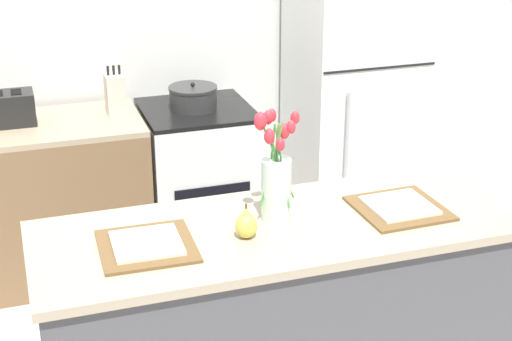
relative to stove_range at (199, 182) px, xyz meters
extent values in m
cube|color=silver|center=(-0.10, 0.40, 0.91)|extent=(5.20, 0.08, 2.70)
cube|color=#4C4C51|center=(-0.10, -1.60, 0.01)|extent=(1.76, 0.62, 0.90)
cube|color=tan|center=(-0.10, -1.60, 0.48)|extent=(1.80, 0.66, 0.03)
cube|color=silver|center=(0.00, 0.00, -0.01)|extent=(0.60, 0.60, 0.86)
cube|color=black|center=(0.00, 0.00, 0.43)|extent=(0.60, 0.60, 0.02)
cube|color=black|center=(0.00, -0.30, -0.04)|extent=(0.42, 0.01, 0.28)
cube|color=white|center=(0.95, 0.00, 0.46)|extent=(0.68, 0.64, 1.80)
cube|color=black|center=(0.95, -0.32, 0.67)|extent=(0.67, 0.01, 0.01)
cylinder|color=#B2B5B7|center=(0.76, -0.34, 0.17)|extent=(0.02, 0.02, 0.78)
cylinder|color=silver|center=(-0.09, -1.54, 0.61)|extent=(0.11, 0.11, 0.24)
cylinder|color=#4C9342|center=(-0.08, -1.54, 0.72)|extent=(0.13, 0.03, 0.30)
ellipsoid|color=red|center=(-0.01, -1.53, 0.88)|extent=(0.03, 0.03, 0.05)
cylinder|color=#4C9342|center=(-0.07, -1.53, 0.68)|extent=(0.07, 0.07, 0.24)
ellipsoid|color=red|center=(-0.04, -1.50, 0.82)|extent=(0.04, 0.04, 0.06)
cylinder|color=#4C9342|center=(-0.09, -1.53, 0.72)|extent=(0.01, 0.06, 0.32)
ellipsoid|color=red|center=(-0.09, -1.51, 0.89)|extent=(0.03, 0.03, 0.05)
cylinder|color=#4C9342|center=(-0.10, -1.52, 0.71)|extent=(0.02, 0.04, 0.31)
ellipsoid|color=red|center=(-0.11, -1.51, 0.89)|extent=(0.04, 0.04, 0.05)
cylinder|color=#4C9342|center=(-0.11, -1.55, 0.72)|extent=(0.10, 0.03, 0.31)
ellipsoid|color=red|center=(-0.15, -1.56, 0.89)|extent=(0.05, 0.05, 0.07)
cylinder|color=#4C9342|center=(-0.10, -1.56, 0.69)|extent=(0.05, 0.04, 0.27)
ellipsoid|color=red|center=(-0.13, -1.58, 0.84)|extent=(0.04, 0.04, 0.06)
cylinder|color=#4C9342|center=(-0.09, -1.57, 0.67)|extent=(0.01, 0.04, 0.24)
ellipsoid|color=red|center=(-0.09, -1.59, 0.81)|extent=(0.03, 0.03, 0.05)
cylinder|color=#4C9342|center=(-0.07, -1.57, 0.71)|extent=(0.04, 0.06, 0.30)
ellipsoid|color=red|center=(-0.05, -1.59, 0.87)|extent=(0.03, 0.03, 0.05)
ellipsoid|color=#E5CC4C|center=(-0.24, -1.66, 0.54)|extent=(0.08, 0.08, 0.09)
cone|color=#E5CC4C|center=(-0.24, -1.66, 0.59)|extent=(0.04, 0.04, 0.04)
cylinder|color=brown|center=(-0.24, -1.66, 0.62)|extent=(0.01, 0.01, 0.02)
cube|color=brown|center=(-0.59, -1.62, 0.50)|extent=(0.34, 0.34, 0.01)
cube|color=silver|center=(-0.59, -1.62, 0.51)|extent=(0.24, 0.24, 0.01)
cube|color=brown|center=(0.39, -1.62, 0.50)|extent=(0.34, 0.34, 0.01)
cube|color=silver|center=(0.39, -1.62, 0.51)|extent=(0.24, 0.24, 0.01)
cube|color=black|center=(-0.99, 0.04, 0.53)|extent=(0.26, 0.18, 0.17)
cube|color=black|center=(-0.94, 0.04, 0.61)|extent=(0.05, 0.11, 0.01)
cylinder|color=#2D2D2D|center=(-0.02, 0.00, 0.50)|extent=(0.26, 0.26, 0.11)
cylinder|color=#2D2D2D|center=(-0.02, 0.00, 0.56)|extent=(0.27, 0.27, 0.01)
sphere|color=black|center=(-0.02, 0.00, 0.58)|extent=(0.02, 0.02, 0.02)
cube|color=beige|center=(-0.44, 0.04, 0.55)|extent=(0.10, 0.14, 0.22)
cylinder|color=black|center=(-0.47, 0.04, 0.69)|extent=(0.01, 0.01, 0.05)
cylinder|color=black|center=(-0.44, 0.04, 0.69)|extent=(0.01, 0.01, 0.05)
cylinder|color=black|center=(-0.41, 0.04, 0.69)|extent=(0.01, 0.01, 0.05)
camera|label=1|loc=(-0.99, -4.03, 1.79)|focal=55.00mm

